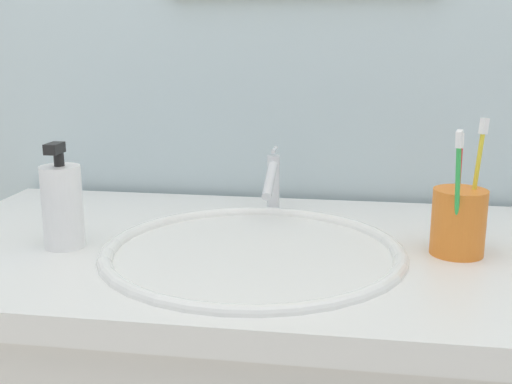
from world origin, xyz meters
TOP-DOWN VIEW (x-y plane):
  - tiled_wall_back at (0.00, 0.35)m, footprint 2.41×0.04m
  - sink_basin at (-0.04, -0.04)m, footprint 0.48×0.48m
  - faucet at (-0.04, 0.19)m, footprint 0.02×0.14m
  - toothbrush_cup at (0.27, -0.00)m, footprint 0.08×0.08m
  - toothbrush_green at (0.26, -0.04)m, footprint 0.02×0.05m
  - toothbrush_red at (0.28, 0.05)m, footprint 0.01×0.05m
  - toothbrush_yellow at (0.30, 0.01)m, footprint 0.03×0.02m
  - soap_dispenser at (-0.34, -0.06)m, footprint 0.06×0.06m

SIDE VIEW (x-z plane):
  - sink_basin at x=-0.04m, z-range 0.81..0.93m
  - toothbrush_cup at x=0.27m, z-range 0.91..1.01m
  - faucet at x=-0.04m, z-range 0.91..1.03m
  - soap_dispenser at x=-0.34m, z-range 0.89..1.06m
  - toothbrush_red at x=0.28m, z-range 0.93..1.10m
  - toothbrush_green at x=0.26m, z-range 0.93..1.12m
  - toothbrush_yellow at x=0.30m, z-range 0.93..1.13m
  - tiled_wall_back at x=0.00m, z-range 0.00..2.40m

